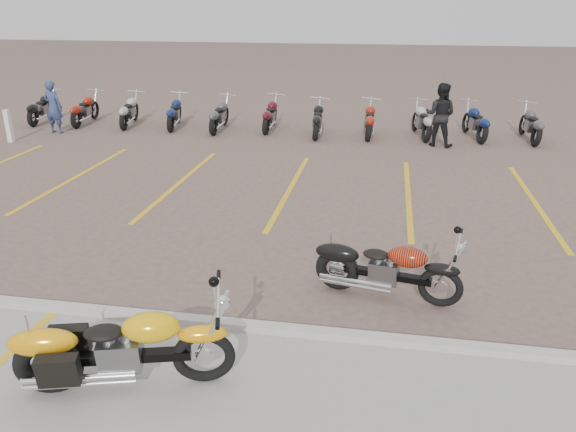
% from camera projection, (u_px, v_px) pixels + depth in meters
% --- Properties ---
extents(ground, '(100.00, 100.00, 0.00)m').
position_uv_depth(ground, '(249.00, 263.00, 9.39)').
color(ground, '#725B51').
rests_on(ground, ground).
extents(curb, '(60.00, 0.18, 0.12)m').
position_uv_depth(curb, '(213.00, 323.00, 7.53)').
color(curb, '#ADAAA3').
rests_on(curb, ground).
extents(parking_stripes, '(38.00, 5.50, 0.01)m').
position_uv_depth(parking_stripes, '(290.00, 189.00, 13.06)').
color(parking_stripes, gold).
rests_on(parking_stripes, ground).
extents(yellow_cruiser, '(2.37, 0.80, 1.00)m').
position_uv_depth(yellow_cruiser, '(121.00, 350.00, 6.21)').
color(yellow_cruiser, black).
rests_on(yellow_cruiser, ground).
extents(flame_cruiser, '(2.15, 0.56, 0.89)m').
position_uv_depth(flame_cruiser, '(384.00, 270.00, 8.16)').
color(flame_cruiser, black).
rests_on(flame_cruiser, ground).
extents(person_a, '(0.66, 0.46, 1.71)m').
position_uv_depth(person_a, '(53.00, 107.00, 18.23)').
color(person_a, navy).
rests_on(person_a, ground).
extents(person_b, '(1.08, 0.95, 1.87)m').
position_uv_depth(person_b, '(440.00, 115.00, 16.58)').
color(person_b, black).
rests_on(person_b, ground).
extents(bollard, '(0.15, 0.15, 1.00)m').
position_uv_depth(bollard, '(9.00, 126.00, 17.18)').
color(bollard, silver).
rests_on(bollard, ground).
extents(bg_bike_row, '(17.35, 2.06, 1.10)m').
position_uv_depth(bg_bike_row, '(268.00, 115.00, 18.53)').
color(bg_bike_row, black).
rests_on(bg_bike_row, ground).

